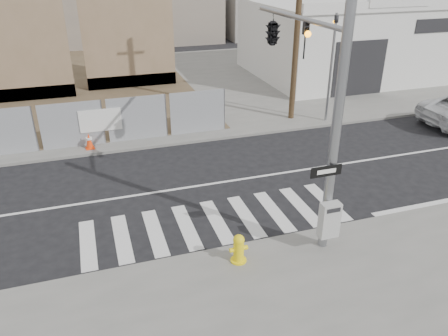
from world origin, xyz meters
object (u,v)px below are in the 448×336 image
object	(u,v)px
auto_shop	(344,38)
fire_hydrant	(239,248)
traffic_cone_d	(89,141)
signal_pole	(291,64)

from	to	relation	value
auto_shop	fire_hydrant	distance (m)	22.71
fire_hydrant	auto_shop	bearing A→B (deg)	49.61
auto_shop	traffic_cone_d	distance (m)	19.59
traffic_cone_d	signal_pole	bearing A→B (deg)	-47.44
signal_pole	traffic_cone_d	size ratio (longest dim) A/B	9.74
auto_shop	traffic_cone_d	world-z (taller)	auto_shop
auto_shop	fire_hydrant	bearing A→B (deg)	-128.46
signal_pole	traffic_cone_d	distance (m)	9.98
auto_shop	traffic_cone_d	bearing A→B (deg)	-154.51
traffic_cone_d	auto_shop	bearing A→B (deg)	25.49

